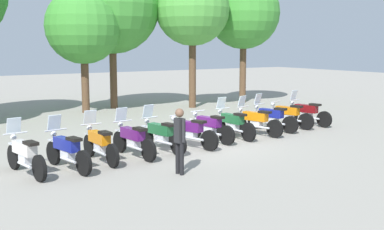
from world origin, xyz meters
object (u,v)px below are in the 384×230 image
at_px(motorcycle_3, 133,139).
at_px(motorcycle_4, 161,134).
at_px(tree_4, 192,9).
at_px(motorcycle_5, 190,132).
at_px(motorcycle_0, 25,154).
at_px(motorcycle_6, 209,127).
at_px(motorcycle_1, 67,150).
at_px(motorcycle_11, 306,112).
at_px(tree_3, 112,6).
at_px(person_0, 180,136).
at_px(motorcycle_10, 288,115).
at_px(tree_5, 244,13).
at_px(motorcycle_7, 232,123).
at_px(motorcycle_2, 99,143).
at_px(tree_2, 83,26).
at_px(motorcycle_9, 271,117).
at_px(motorcycle_8, 255,121).

relative_size(motorcycle_3, motorcycle_4, 1.01).
height_order(motorcycle_4, tree_4, tree_4).
bearing_deg(motorcycle_5, motorcycle_0, 79.94).
bearing_deg(motorcycle_6, motorcycle_1, 91.51).
distance_m(motorcycle_11, tree_4, 8.42).
distance_m(motorcycle_6, tree_3, 10.71).
bearing_deg(person_0, motorcycle_0, -37.41).
distance_m(motorcycle_3, motorcycle_10, 7.35).
height_order(motorcycle_1, motorcycle_10, motorcycle_1).
distance_m(motorcycle_10, tree_4, 8.42).
xyz_separation_m(motorcycle_10, tree_5, (3.70, 7.50, 4.39)).
distance_m(motorcycle_1, motorcycle_10, 9.46).
relative_size(motorcycle_5, motorcycle_7, 0.97).
relative_size(motorcycle_6, motorcycle_11, 1.00).
xyz_separation_m(motorcycle_7, person_0, (-3.99, -3.11, 0.45)).
bearing_deg(motorcycle_1, motorcycle_2, -80.82).
relative_size(tree_2, tree_5, 0.85).
relative_size(motorcycle_4, motorcycle_10, 1.01).
bearing_deg(tree_4, motorcycle_5, -123.01).
bearing_deg(motorcycle_11, motorcycle_7, 86.20).
height_order(motorcycle_3, motorcycle_7, same).
bearing_deg(motorcycle_9, motorcycle_1, 85.64).
height_order(motorcycle_11, tree_4, tree_4).
bearing_deg(tree_5, motorcycle_4, -139.20).
distance_m(motorcycle_8, motorcycle_11, 3.16).
relative_size(motorcycle_0, tree_4, 0.32).
distance_m(motorcycle_1, motorcycle_3, 2.11).
relative_size(motorcycle_3, tree_3, 0.29).
bearing_deg(motorcycle_7, motorcycle_0, 95.03).
bearing_deg(motorcycle_0, tree_4, -59.17).
xyz_separation_m(person_0, tree_3, (3.72, 12.65, 4.13)).
height_order(person_0, tree_2, tree_2).
bearing_deg(motorcycle_10, motorcycle_2, 84.32).
relative_size(motorcycle_6, tree_2, 0.37).
relative_size(motorcycle_8, tree_4, 0.31).
distance_m(motorcycle_2, person_0, 2.64).
distance_m(motorcycle_7, tree_5, 11.40).
relative_size(motorcycle_2, tree_3, 0.29).
xyz_separation_m(motorcycle_3, motorcycle_8, (5.16, 0.73, 0.00)).
xyz_separation_m(motorcycle_3, tree_2, (2.10, 9.51, 3.52)).
distance_m(motorcycle_1, motorcycle_11, 10.48).
height_order(person_0, tree_5, tree_5).
distance_m(motorcycle_6, person_0, 4.24).
xyz_separation_m(tree_2, tree_3, (1.77, 0.76, 1.06)).
xyz_separation_m(motorcycle_10, tree_4, (0.16, 7.13, 4.47)).
height_order(motorcycle_10, tree_2, tree_2).
bearing_deg(motorcycle_11, person_0, 102.67).
xyz_separation_m(motorcycle_4, motorcycle_9, (5.17, 0.84, 0.00)).
xyz_separation_m(motorcycle_4, tree_3, (2.84, 10.06, 4.58)).
relative_size(motorcycle_3, motorcycle_10, 1.02).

